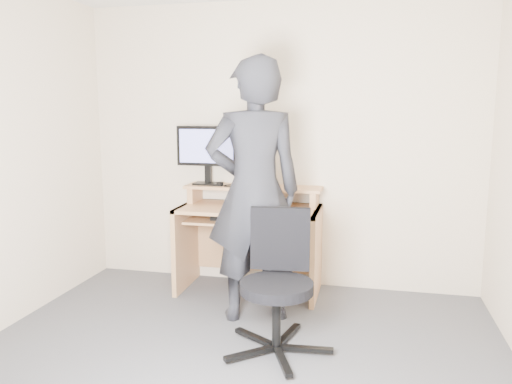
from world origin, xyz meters
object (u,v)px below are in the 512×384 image
at_px(desk, 251,228).
at_px(monitor, 207,150).
at_px(office_chair, 278,277).
at_px(person, 254,191).

height_order(desk, monitor, monitor).
xyz_separation_m(office_chair, person, (-0.27, 0.46, 0.48)).
distance_m(office_chair, person, 0.72).
bearing_deg(desk, office_chair, -67.79).
bearing_deg(office_chair, monitor, 122.64).
height_order(monitor, person, person).
height_order(desk, person, person).
bearing_deg(office_chair, person, 115.62).
bearing_deg(monitor, desk, -8.89).
relative_size(desk, monitor, 2.19).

